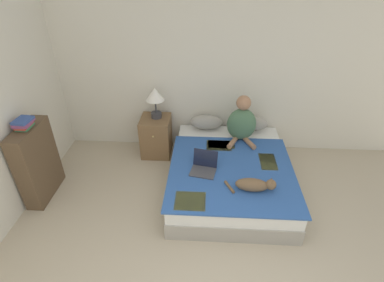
% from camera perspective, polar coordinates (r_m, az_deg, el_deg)
% --- Properties ---
extents(wall_back, '(5.79, 0.05, 2.55)m').
position_cam_1_polar(wall_back, '(4.55, 4.59, 12.99)').
color(wall_back, beige).
rests_on(wall_back, ground_plane).
extents(bed, '(1.59, 1.97, 0.42)m').
position_cam_1_polar(bed, '(4.15, 7.20, -6.25)').
color(bed, '#9E998E').
rests_on(bed, ground_plane).
extents(pillow_near, '(0.51, 0.22, 0.23)m').
position_cam_1_polar(pillow_near, '(4.67, 2.72, 3.61)').
color(pillow_near, gray).
rests_on(pillow_near, bed).
extents(pillow_far, '(0.51, 0.22, 0.23)m').
position_cam_1_polar(pillow_far, '(4.71, 11.21, 3.31)').
color(pillow_far, gray).
rests_on(pillow_far, bed).
extents(person_sitting, '(0.42, 0.41, 0.69)m').
position_cam_1_polar(person_sitting, '(4.36, 9.46, 3.57)').
color(person_sitting, '#476B4C').
rests_on(person_sitting, bed).
extents(cat_tabby, '(0.59, 0.21, 0.18)m').
position_cam_1_polar(cat_tabby, '(3.57, 11.87, -8.15)').
color(cat_tabby, brown).
rests_on(cat_tabby, bed).
extents(laptop_open, '(0.36, 0.34, 0.24)m').
position_cam_1_polar(laptop_open, '(3.81, 2.26, -4.98)').
color(laptop_open, '#424247').
rests_on(laptop_open, bed).
extents(nightstand, '(0.45, 0.48, 0.63)m').
position_cam_1_polar(nightstand, '(4.76, -6.83, 0.94)').
color(nightstand, brown).
rests_on(nightstand, ground_plane).
extents(table_lamp, '(0.28, 0.28, 0.48)m').
position_cam_1_polar(table_lamp, '(4.49, -7.05, 8.34)').
color(table_lamp, '#38383D').
rests_on(table_lamp, nightstand).
extents(bookshelf, '(0.22, 0.67, 1.02)m').
position_cam_1_polar(bookshelf, '(4.30, -27.39, -3.67)').
color(bookshelf, brown).
rests_on(bookshelf, ground_plane).
extents(book_stack_top, '(0.20, 0.24, 0.12)m').
position_cam_1_polar(book_stack_top, '(4.03, -29.41, 2.94)').
color(book_stack_top, '#3D7A51').
rests_on(book_stack_top, bookshelf).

